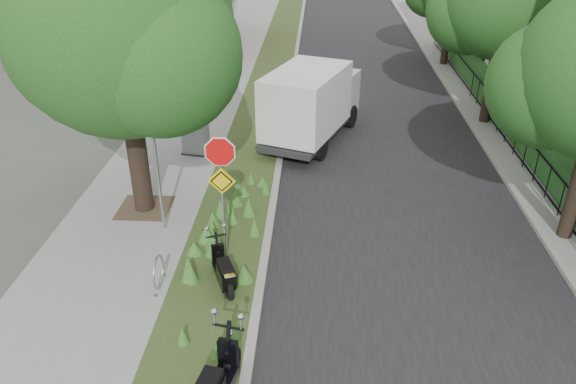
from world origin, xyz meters
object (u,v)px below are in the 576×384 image
object	(u,v)px
box_truck	(311,101)
sign_assembly	(221,174)
utility_cabinet	(196,137)
scooter_near	(225,274)

from	to	relation	value
box_truck	sign_assembly	bearing A→B (deg)	-104.09
box_truck	utility_cabinet	distance (m)	4.13
box_truck	scooter_near	bearing A→B (deg)	-101.29
utility_cabinet	scooter_near	bearing A→B (deg)	-73.98
scooter_near	utility_cabinet	bearing A→B (deg)	106.02
sign_assembly	scooter_near	distance (m)	2.19
scooter_near	box_truck	size ratio (longest dim) A/B	0.28
scooter_near	box_truck	distance (m)	8.85
sign_assembly	scooter_near	bearing A→B (deg)	-82.59
utility_cabinet	box_truck	bearing A→B (deg)	21.85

